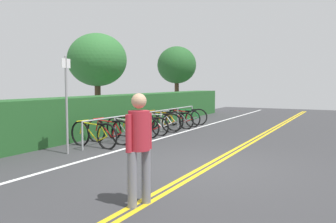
{
  "coord_description": "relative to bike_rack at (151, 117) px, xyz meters",
  "views": [
    {
      "loc": [
        -7.14,
        -2.8,
        1.83
      ],
      "look_at": [
        3.99,
        3.01,
        0.83
      ],
      "focal_mm": 38.11,
      "sensor_mm": 36.0,
      "label": 1
    }
  ],
  "objects": [
    {
      "name": "bicycle_1",
      "position": [
        -2.47,
        0.06,
        -0.24
      ],
      "size": [
        0.46,
        1.78,
        0.79
      ],
      "color": "black",
      "rests_on": "ground_plane"
    },
    {
      "name": "bike_lane_stripe_white",
      "position": [
        -4.01,
        -0.89,
        -0.61
      ],
      "size": [
        34.91,
        0.12,
        0.0
      ],
      "primitive_type": "cube",
      "color": "white",
      "rests_on": "ground_plane"
    },
    {
      "name": "centre_line_yellow_outer",
      "position": [
        -4.01,
        -3.64,
        -0.61
      ],
      "size": [
        34.91,
        0.1,
        0.0
      ],
      "primitive_type": "cube",
      "color": "gold",
      "rests_on": "ground_plane"
    },
    {
      "name": "sign_post_near",
      "position": [
        -4.27,
        0.01,
        0.89
      ],
      "size": [
        0.36,
        0.08,
        2.51
      ],
      "color": "gray",
      "rests_on": "ground_plane"
    },
    {
      "name": "bicycle_2",
      "position": [
        -1.78,
        -0.05,
        -0.25
      ],
      "size": [
        0.6,
        1.76,
        0.77
      ],
      "color": "black",
      "rests_on": "ground_plane"
    },
    {
      "name": "bike_rack",
      "position": [
        0.0,
        0.0,
        0.0
      ],
      "size": [
        7.47,
        0.05,
        0.81
      ],
      "color": "#9EA0A5",
      "rests_on": "ground_plane"
    },
    {
      "name": "tree_mid",
      "position": [
        0.61,
        2.91,
        2.17
      ],
      "size": [
        2.43,
        2.43,
        3.88
      ],
      "color": "#473323",
      "rests_on": "ground_plane"
    },
    {
      "name": "bicycle_5",
      "position": [
        0.41,
        -0.08,
        -0.25
      ],
      "size": [
        0.67,
        1.66,
        0.77
      ],
      "color": "black",
      "rests_on": "ground_plane"
    },
    {
      "name": "bicycle_9",
      "position": [
        3.15,
        -0.02,
        -0.25
      ],
      "size": [
        0.63,
        1.72,
        0.76
      ],
      "color": "black",
      "rests_on": "ground_plane"
    },
    {
      "name": "pedestrian",
      "position": [
        -6.71,
        -3.72,
        0.36
      ],
      "size": [
        0.47,
        0.32,
        1.68
      ],
      "color": "slate",
      "rests_on": "ground_plane"
    },
    {
      "name": "ground_plane",
      "position": [
        -4.01,
        -3.72,
        -0.63
      ],
      "size": [
        38.79,
        11.92,
        0.05
      ],
      "primitive_type": "cube",
      "color": "#353538"
    },
    {
      "name": "tree_far_right",
      "position": [
        8.29,
        3.03,
        2.3
      ],
      "size": [
        2.34,
        2.34,
        4.04
      ],
      "color": "#473323",
      "rests_on": "ground_plane"
    },
    {
      "name": "bicycle_7",
      "position": [
        1.84,
        -0.06,
        -0.27
      ],
      "size": [
        0.46,
        1.78,
        0.72
      ],
      "color": "black",
      "rests_on": "ground_plane"
    },
    {
      "name": "bicycle_6",
      "position": [
        1.05,
        0.12,
        -0.24
      ],
      "size": [
        0.46,
        1.83,
        0.79
      ],
      "color": "black",
      "rests_on": "ground_plane"
    },
    {
      "name": "bicycle_4",
      "position": [
        -0.35,
        -0.06,
        -0.28
      ],
      "size": [
        0.46,
        1.69,
        0.7
      ],
      "color": "black",
      "rests_on": "ground_plane"
    },
    {
      "name": "bicycle_3",
      "position": [
        -1.0,
        -0.01,
        -0.26
      ],
      "size": [
        0.46,
        1.75,
        0.74
      ],
      "color": "black",
      "rests_on": "ground_plane"
    },
    {
      "name": "bicycle_8",
      "position": [
        2.54,
        -0.05,
        -0.26
      ],
      "size": [
        0.46,
        1.78,
        0.75
      ],
      "color": "black",
      "rests_on": "ground_plane"
    },
    {
      "name": "hedge_backdrop",
      "position": [
        1.5,
        1.65,
        0.08
      ],
      "size": [
        16.42,
        1.15,
        1.37
      ],
      "primitive_type": "cube",
      "color": "#235626",
      "rests_on": "ground_plane"
    },
    {
      "name": "bicycle_0",
      "position": [
        -3.2,
        0.04,
        -0.24
      ],
      "size": [
        0.46,
        1.82,
        0.78
      ],
      "color": "black",
      "rests_on": "ground_plane"
    },
    {
      "name": "centre_line_yellow_inner",
      "position": [
        -4.01,
        -3.8,
        -0.61
      ],
      "size": [
        34.91,
        0.1,
        0.0
      ],
      "primitive_type": "cube",
      "color": "gold",
      "rests_on": "ground_plane"
    }
  ]
}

